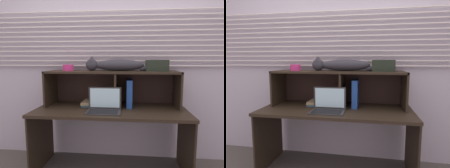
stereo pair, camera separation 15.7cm
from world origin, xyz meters
The scene contains 9 objects.
back_panel_with_blinds centered at (0.00, 0.55, 1.26)m, with size 4.40×0.08×2.50m.
desk centered at (0.00, 0.18, 0.58)m, with size 1.59×0.66×0.70m.
hutch_shelf_unit centered at (0.00, 0.35, 0.98)m, with size 1.44×0.37×0.39m.
cat centered at (0.05, 0.31, 1.16)m, with size 0.89×0.16×0.16m.
laptop centered at (-0.06, 0.07, 0.75)m, with size 0.34×0.23×0.24m.
binder_upright centered at (0.20, 0.31, 0.85)m, with size 0.06×0.27×0.30m, color navy.
book_stack centered at (-0.25, 0.32, 0.73)m, with size 0.17×0.25×0.05m.
small_basket centered at (-0.50, 0.31, 1.13)m, with size 0.12×0.12×0.07m, color #D2317C.
storage_box centered at (0.49, 0.31, 1.15)m, with size 0.23×0.15×0.12m, color black.
Camera 2 is at (0.35, -1.73, 1.21)m, focal length 30.16 mm.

